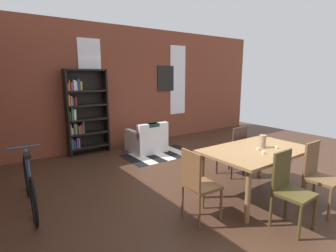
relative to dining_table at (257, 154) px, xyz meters
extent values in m
plane|color=#3E271A|center=(0.18, 0.47, -0.68)|extent=(9.89, 9.89, 0.00)
cube|color=brown|center=(0.18, 4.01, 0.88)|extent=(8.61, 0.12, 3.11)
cube|color=white|center=(-1.15, 3.94, 1.04)|extent=(0.55, 0.02, 2.02)
cube|color=white|center=(1.51, 3.94, 1.04)|extent=(0.55, 0.02, 2.02)
cube|color=olive|center=(0.00, 0.00, 0.06)|extent=(1.67, 1.05, 0.04)
cylinder|color=olive|center=(-0.73, -0.42, -0.32)|extent=(0.07, 0.07, 0.72)
cylinder|color=olive|center=(0.73, -0.42, -0.32)|extent=(0.07, 0.07, 0.72)
cylinder|color=olive|center=(-0.73, 0.42, -0.32)|extent=(0.07, 0.07, 0.72)
cylinder|color=olive|center=(0.73, 0.42, -0.32)|extent=(0.07, 0.07, 0.72)
cylinder|color=#998466|center=(0.13, 0.00, 0.18)|extent=(0.10, 0.10, 0.20)
cylinder|color=silver|center=(-0.02, -0.04, 0.10)|extent=(0.04, 0.04, 0.03)
cylinder|color=silver|center=(-0.14, -0.21, 0.11)|extent=(0.04, 0.04, 0.04)
cylinder|color=silver|center=(0.26, -0.16, 0.10)|extent=(0.04, 0.04, 0.03)
cube|color=#38251F|center=(0.38, 0.82, -0.23)|extent=(0.41, 0.41, 0.04)
cube|color=#38251F|center=(0.38, 0.64, 0.02)|extent=(0.38, 0.04, 0.50)
cylinder|color=#38251F|center=(0.55, 1.01, -0.46)|extent=(0.04, 0.04, 0.43)
cylinder|color=#38251F|center=(0.19, 1.00, -0.46)|extent=(0.04, 0.04, 0.43)
cylinder|color=#38251F|center=(0.56, 0.65, -0.46)|extent=(0.04, 0.04, 0.43)
cylinder|color=#38251F|center=(0.20, 0.64, -0.46)|extent=(0.04, 0.04, 0.43)
cube|color=brown|center=(0.38, -0.82, -0.23)|extent=(0.41, 0.41, 0.04)
cube|color=brown|center=(0.37, -0.64, 0.02)|extent=(0.38, 0.04, 0.50)
cylinder|color=brown|center=(0.20, -1.01, -0.46)|extent=(0.04, 0.04, 0.43)
cylinder|color=brown|center=(0.19, -0.65, -0.46)|extent=(0.04, 0.04, 0.43)
cylinder|color=brown|center=(0.55, -0.64, -0.46)|extent=(0.04, 0.04, 0.43)
cube|color=brown|center=(-1.13, 0.00, -0.23)|extent=(0.43, 0.43, 0.04)
cube|color=brown|center=(-1.32, 0.01, 0.02)|extent=(0.05, 0.38, 0.50)
cylinder|color=brown|center=(-0.97, -0.19, -0.46)|extent=(0.04, 0.04, 0.43)
cylinder|color=brown|center=(-0.94, 0.17, -0.46)|extent=(0.04, 0.04, 0.43)
cylinder|color=brown|center=(-1.32, -0.17, -0.46)|extent=(0.04, 0.04, 0.43)
cylinder|color=brown|center=(-1.30, 0.19, -0.46)|extent=(0.04, 0.04, 0.43)
cube|color=#483D1C|center=(-0.38, -0.82, -0.23)|extent=(0.41, 0.41, 0.04)
cube|color=#483D1C|center=(-0.38, -0.64, 0.02)|extent=(0.38, 0.04, 0.50)
cylinder|color=#483D1C|center=(-0.55, -1.01, -0.46)|extent=(0.04, 0.04, 0.43)
cylinder|color=#483D1C|center=(-0.19, -1.00, -0.46)|extent=(0.04, 0.04, 0.43)
cylinder|color=#483D1C|center=(-0.56, -0.65, -0.46)|extent=(0.04, 0.04, 0.43)
cylinder|color=#483D1C|center=(-0.20, -0.64, -0.46)|extent=(0.04, 0.04, 0.43)
cube|color=black|center=(-1.81, 3.76, 0.33)|extent=(0.04, 0.29, 2.01)
cube|color=black|center=(-0.88, 3.76, 0.33)|extent=(0.04, 0.29, 2.01)
cube|color=black|center=(-1.34, 3.90, 0.33)|extent=(0.97, 0.01, 2.01)
cube|color=black|center=(-1.34, 3.76, -0.51)|extent=(0.93, 0.29, 0.04)
cube|color=#33724C|center=(-1.78, 3.76, -0.37)|extent=(0.03, 0.25, 0.23)
cube|color=#284C8C|center=(-1.74, 3.76, -0.37)|extent=(0.03, 0.15, 0.24)
cube|color=#284C8C|center=(-1.70, 3.76, -0.40)|extent=(0.04, 0.17, 0.18)
cube|color=#8C4C8C|center=(-1.65, 3.76, -0.37)|extent=(0.03, 0.24, 0.24)
cube|color=#8C4C8C|center=(-1.61, 3.76, -0.37)|extent=(0.03, 0.25, 0.23)
cube|color=black|center=(-1.34, 3.76, -0.17)|extent=(0.93, 0.29, 0.04)
cube|color=orange|center=(-1.77, 3.76, -0.03)|extent=(0.03, 0.24, 0.25)
cube|color=white|center=(-1.74, 3.76, -0.08)|extent=(0.04, 0.15, 0.15)
cube|color=#284C8C|center=(-1.69, 3.76, -0.03)|extent=(0.03, 0.21, 0.26)
cube|color=orange|center=(-1.64, 3.76, -0.03)|extent=(0.04, 0.16, 0.24)
cube|color=#33724C|center=(-1.59, 3.76, -0.06)|extent=(0.04, 0.23, 0.18)
cube|color=#B22D28|center=(-1.54, 3.76, -0.05)|extent=(0.05, 0.23, 0.21)
cube|color=#4C4C51|center=(-1.49, 3.76, -0.01)|extent=(0.04, 0.23, 0.28)
cube|color=black|center=(-1.34, 3.76, 0.16)|extent=(0.93, 0.29, 0.04)
cube|color=#33724C|center=(-1.77, 3.76, 0.27)|extent=(0.04, 0.18, 0.18)
cube|color=#33724C|center=(-1.72, 3.76, 0.32)|extent=(0.04, 0.24, 0.28)
cube|color=white|center=(-1.66, 3.76, 0.30)|extent=(0.05, 0.23, 0.25)
cube|color=black|center=(-1.34, 3.76, 0.50)|extent=(0.93, 0.29, 0.04)
cube|color=orange|center=(-1.77, 3.76, 0.64)|extent=(0.04, 0.24, 0.24)
cube|color=orange|center=(-1.71, 3.76, 0.62)|extent=(0.03, 0.22, 0.21)
cube|color=#284C8C|center=(-1.67, 3.76, 0.60)|extent=(0.04, 0.15, 0.17)
cube|color=#B22D28|center=(-1.62, 3.76, 0.61)|extent=(0.03, 0.21, 0.19)
cube|color=black|center=(-1.34, 3.76, 0.83)|extent=(0.93, 0.29, 0.04)
cube|color=orange|center=(-1.77, 3.76, 0.93)|extent=(0.03, 0.19, 0.15)
cube|color=orange|center=(-1.73, 3.76, 0.97)|extent=(0.03, 0.15, 0.24)
cube|color=#8C4C8C|center=(-1.68, 3.76, 0.94)|extent=(0.04, 0.20, 0.18)
cube|color=white|center=(-1.62, 3.76, 0.97)|extent=(0.04, 0.21, 0.24)
cube|color=white|center=(-1.57, 3.76, 0.96)|extent=(0.03, 0.15, 0.21)
cube|color=#284C8C|center=(-1.52, 3.76, 0.98)|extent=(0.04, 0.17, 0.26)
cube|color=gold|center=(-1.47, 3.76, 0.95)|extent=(0.04, 0.18, 0.21)
cube|color=black|center=(-1.34, 3.76, 1.31)|extent=(0.93, 0.29, 0.04)
cube|color=white|center=(-0.13, 3.10, -0.48)|extent=(0.80, 0.80, 0.40)
cube|color=white|center=(-0.13, 2.78, -0.10)|extent=(0.80, 0.16, 0.35)
cube|color=white|center=(0.21, 3.10, -0.20)|extent=(0.12, 0.72, 0.15)
cube|color=white|center=(-0.47, 3.11, -0.20)|extent=(0.12, 0.72, 0.15)
cube|color=#19382D|center=(-0.13, 2.78, 0.03)|extent=(0.28, 0.17, 0.08)
torus|color=black|center=(-2.95, 1.13, -0.37)|extent=(0.07, 0.64, 0.64)
torus|color=black|center=(-2.90, 2.14, -0.37)|extent=(0.07, 0.64, 0.64)
cylinder|color=#335999|center=(-2.93, 1.63, -0.27)|extent=(0.05, 0.32, 0.88)
cylinder|color=#335999|center=(-2.94, 1.45, -0.09)|extent=(0.04, 0.04, 0.45)
cube|color=black|center=(-2.94, 1.45, 0.15)|extent=(0.09, 0.20, 0.05)
cylinder|color=#335999|center=(-2.91, 2.04, 0.13)|extent=(0.44, 0.05, 0.02)
cylinder|color=#333338|center=(1.77, 0.90, -0.57)|extent=(0.31, 0.31, 0.21)
sphere|color=#235B2D|center=(1.77, 0.90, -0.33)|extent=(0.34, 0.34, 0.34)
cube|color=black|center=(-0.75, 2.64, -0.67)|extent=(0.24, 1.01, 0.01)
cube|color=silver|center=(-0.51, 2.64, -0.67)|extent=(0.24, 1.01, 0.01)
cube|color=black|center=(-0.26, 2.64, -0.67)|extent=(0.24, 1.01, 0.01)
cube|color=silver|center=(-0.02, 2.64, -0.67)|extent=(0.24, 1.01, 0.01)
cube|color=black|center=(0.22, 2.64, -0.67)|extent=(0.24, 1.01, 0.01)
cube|color=silver|center=(0.46, 2.64, -0.67)|extent=(0.24, 1.01, 0.01)
cube|color=black|center=(0.71, 2.64, -0.67)|extent=(0.24, 1.01, 0.01)
cube|color=black|center=(1.06, 3.94, 1.10)|extent=(0.56, 0.03, 0.72)
camera|label=1|loc=(-3.33, -2.30, 1.20)|focal=27.66mm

